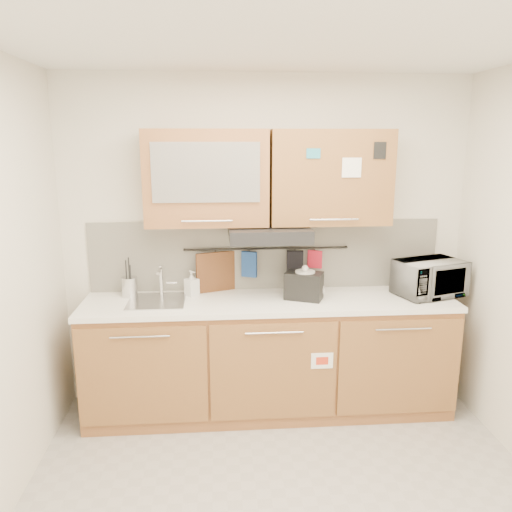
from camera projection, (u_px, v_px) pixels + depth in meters
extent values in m
plane|color=white|center=(299.00, 27.00, 2.25)|extent=(3.20, 3.20, 0.00)
plane|color=silver|center=(266.00, 242.00, 4.01)|extent=(3.20, 0.00, 3.20)
cube|color=#A5643A|center=(269.00, 357.00, 3.91)|extent=(2.80, 0.60, 0.88)
cube|color=black|center=(269.00, 402.00, 4.00)|extent=(2.80, 0.54, 0.10)
cube|color=olive|center=(143.00, 376.00, 3.53)|extent=(0.91, 0.02, 0.74)
cylinder|color=silver|center=(140.00, 337.00, 3.43)|extent=(0.41, 0.01, 0.01)
cube|color=olive|center=(274.00, 372.00, 3.60)|extent=(0.91, 0.02, 0.74)
cylinder|color=silver|center=(274.00, 333.00, 3.50)|extent=(0.41, 0.01, 0.01)
cube|color=olive|center=(399.00, 367.00, 3.67)|extent=(0.91, 0.02, 0.74)
cylinder|color=silver|center=(404.00, 329.00, 3.58)|extent=(0.41, 0.01, 0.01)
cube|color=white|center=(270.00, 302.00, 3.79)|extent=(2.82, 0.62, 0.04)
cube|color=silver|center=(266.00, 255.00, 4.02)|extent=(2.80, 0.02, 0.56)
cube|color=#A5643A|center=(207.00, 178.00, 3.68)|extent=(0.90, 0.35, 0.70)
cube|color=silver|center=(206.00, 173.00, 3.49)|extent=(0.76, 0.02, 0.42)
cube|color=olive|center=(329.00, 177.00, 3.75)|extent=(0.90, 0.35, 0.70)
cube|color=white|center=(352.00, 168.00, 3.57)|extent=(0.14, 0.00, 0.14)
cube|color=black|center=(269.00, 233.00, 3.74)|extent=(0.60, 0.46, 0.10)
cube|color=silver|center=(157.00, 302.00, 3.74)|extent=(0.42, 0.40, 0.03)
cylinder|color=silver|center=(161.00, 280.00, 3.87)|extent=(0.03, 0.03, 0.24)
cylinder|color=silver|center=(159.00, 271.00, 3.76)|extent=(0.02, 0.18, 0.02)
cylinder|color=black|center=(266.00, 249.00, 3.97)|extent=(1.30, 0.02, 0.02)
cylinder|color=silver|center=(130.00, 287.00, 3.85)|extent=(0.16, 0.16, 0.15)
cylinder|color=black|center=(127.00, 278.00, 3.85)|extent=(0.01, 0.01, 0.29)
cylinder|color=black|center=(131.00, 281.00, 3.83)|extent=(0.01, 0.01, 0.25)
cylinder|color=black|center=(129.00, 277.00, 3.85)|extent=(0.01, 0.01, 0.31)
cylinder|color=black|center=(127.00, 283.00, 3.82)|extent=(0.01, 0.01, 0.22)
cylinder|color=silver|center=(305.00, 285.00, 3.78)|extent=(0.18, 0.18, 0.22)
sphere|color=silver|center=(305.00, 268.00, 3.75)|extent=(0.05, 0.05, 0.05)
cube|color=silver|center=(316.00, 283.00, 3.81)|extent=(0.03, 0.03, 0.14)
cylinder|color=black|center=(304.00, 298.00, 3.81)|extent=(0.17, 0.17, 0.01)
cube|color=black|center=(304.00, 286.00, 3.78)|extent=(0.32, 0.26, 0.21)
cube|color=black|center=(298.00, 273.00, 3.77)|extent=(0.12, 0.14, 0.01)
cube|color=black|center=(311.00, 274.00, 3.74)|extent=(0.12, 0.14, 0.01)
imported|color=#999999|center=(429.00, 278.00, 3.87)|extent=(0.58, 0.48, 0.28)
imported|color=#999999|center=(192.00, 283.00, 3.87)|extent=(0.13, 0.13, 0.20)
cube|color=brown|center=(216.00, 276.00, 3.97)|extent=(0.31, 0.13, 0.39)
cube|color=navy|center=(249.00, 264.00, 3.97)|extent=(0.13, 0.08, 0.21)
cube|color=black|center=(295.00, 263.00, 4.00)|extent=(0.13, 0.04, 0.20)
cube|color=red|center=(315.00, 259.00, 4.00)|extent=(0.11, 0.06, 0.14)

